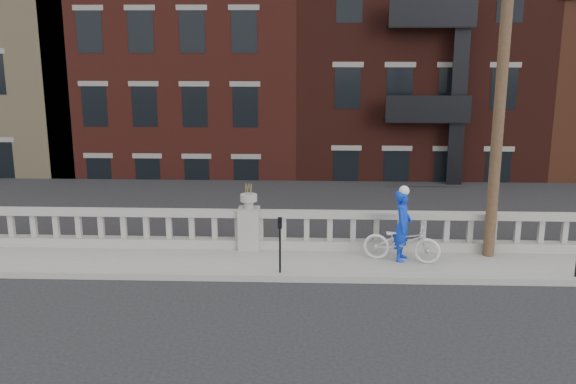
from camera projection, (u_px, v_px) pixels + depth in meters
The scene contains 9 objects.
ground at pixel (231, 316), 13.25m from camera, with size 120.00×120.00×0.00m, color black.
sidewalk at pixel (246, 263), 16.15m from camera, with size 32.00×2.20×0.15m, color gray.
balustrade at pixel (249, 230), 16.94m from camera, with size 28.00×0.34×1.03m.
planter_pedestal at pixel (249, 223), 16.90m from camera, with size 0.55×0.55×1.76m.
lower_level at pixel (293, 94), 35.01m from camera, with size 80.00×44.00×20.80m.
utility_pole at pixel (504, 53), 15.29m from camera, with size 1.60×0.28×10.00m.
parking_meter_d at pixel (280, 239), 15.07m from camera, with size 0.10×0.09×1.36m.
bicycle at pixel (402, 242), 15.95m from camera, with size 0.67×1.92×1.01m, color silver.
cyclist at pixel (403, 225), 15.94m from camera, with size 0.66×0.43×1.81m, color #0C31C1.
Camera 1 is at (1.65, -12.23, 5.59)m, focal length 40.00 mm.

